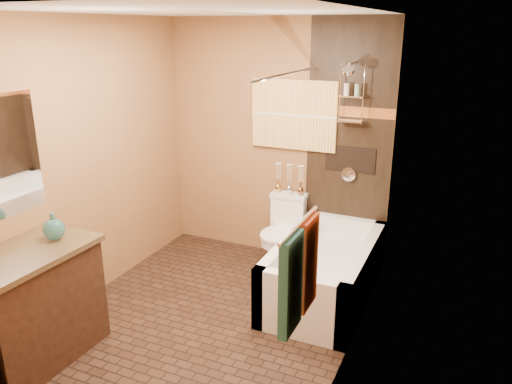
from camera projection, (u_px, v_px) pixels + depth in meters
The scene contains 22 objects.
floor at pixel (209, 318), 4.31m from camera, with size 3.00×3.00×0.00m, color black.
wall_left at pixel (86, 164), 4.38m from camera, with size 0.02×3.00×2.50m, color olive.
wall_right at pixel (356, 200), 3.45m from camera, with size 0.02×3.00×2.50m, color olive.
wall_back at pixel (276, 142), 5.22m from camera, with size 2.40×0.02×2.50m, color olive.
wall_front at pixel (62, 256), 2.62m from camera, with size 2.40×0.02×2.50m, color olive.
ceiling at pixel (199, 11), 3.52m from camera, with size 3.00×3.00×0.00m, color silver.
alcove_tile_back at pixel (348, 149), 4.90m from camera, with size 0.85×0.01×2.50m, color black.
alcove_tile_right at pixel (376, 173), 4.11m from camera, with size 0.01×1.50×2.50m, color black.
mosaic_band_back at pixel (350, 112), 4.78m from camera, with size 0.85×0.01×0.10m, color #99401B.
mosaic_band_right at pixel (378, 128), 3.99m from camera, with size 0.01×1.50×0.10m, color #99401B.
alcove_niche at pixel (350, 159), 4.92m from camera, with size 0.50×0.01×0.25m, color black.
shower_fixtures at pixel (351, 109), 4.67m from camera, with size 0.24×0.33×1.16m.
curtain_rod at pixel (288, 74), 4.17m from camera, with size 0.03×0.03×1.55m, color silver.
towel_bar at pixel (299, 225), 2.50m from camera, with size 0.02×0.02×0.55m, color silver.
towel_teal at pixel (291, 285), 2.47m from camera, with size 0.05×0.22×0.52m, color #1E5464.
towel_rust at pixel (307, 263), 2.69m from camera, with size 0.05×0.22×0.52m, color maroon.
sunset_painting at pixel (294, 115), 5.02m from camera, with size 0.90×0.04×0.70m, color gold.
bathtub at pixel (325, 276), 4.58m from camera, with size 0.80×1.50×0.55m.
toilet at pixel (283, 231), 5.17m from camera, with size 0.38×0.56×0.74m.
vanity at pixel (31, 306), 3.66m from camera, with size 0.64×1.01×0.88m.
teal_bottle at pixel (53, 226), 3.70m from camera, with size 0.16×0.16×0.26m, color #226666, non-canonical shape.
bud_vases at pixel (289, 178), 5.15m from camera, with size 0.31×0.07×0.31m.
Camera 1 is at (1.90, -3.26, 2.39)m, focal length 35.00 mm.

